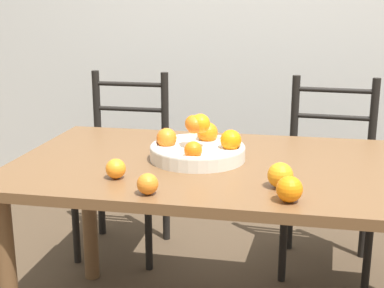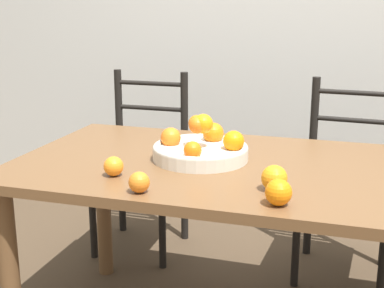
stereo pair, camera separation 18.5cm
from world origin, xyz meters
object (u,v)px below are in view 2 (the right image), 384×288
(orange_loose_0, at_px, (274,178))
(chair_left, at_px, (142,164))
(orange_loose_2, at_px, (114,166))
(fruit_bowl, at_px, (201,147))
(chair_right, at_px, (347,183))
(orange_loose_1, at_px, (139,182))
(orange_loose_3, at_px, (279,192))

(orange_loose_0, distance_m, chair_left, 1.30)
(orange_loose_2, bearing_deg, orange_loose_0, 1.42)
(fruit_bowl, xyz_separation_m, orange_loose_0, (0.31, -0.26, -0.00))
(chair_right, bearing_deg, orange_loose_2, -123.93)
(orange_loose_0, height_order, orange_loose_1, orange_loose_0)
(orange_loose_0, bearing_deg, orange_loose_1, -160.44)
(orange_loose_2, distance_m, chair_left, 1.05)
(orange_loose_2, bearing_deg, orange_loose_3, -10.72)
(fruit_bowl, xyz_separation_m, chair_left, (-0.52, 0.69, -0.31))
(orange_loose_2, relative_size, chair_left, 0.07)
(orange_loose_1, xyz_separation_m, chair_right, (0.60, 1.09, -0.30))
(fruit_bowl, relative_size, chair_left, 0.37)
(orange_loose_3, bearing_deg, orange_loose_2, 169.28)
(orange_loose_2, xyz_separation_m, chair_right, (0.75, 0.96, -0.30))
(chair_right, bearing_deg, fruit_bowl, -123.33)
(orange_loose_3, bearing_deg, orange_loose_1, -177.48)
(orange_loose_2, height_order, orange_loose_3, orange_loose_3)
(chair_right, bearing_deg, chair_left, -176.21)
(orange_loose_1, relative_size, chair_left, 0.07)
(fruit_bowl, bearing_deg, orange_loose_0, -40.14)
(orange_loose_1, relative_size, orange_loose_3, 0.84)
(orange_loose_3, distance_m, chair_left, 1.41)
(fruit_bowl, relative_size, orange_loose_2, 5.27)
(orange_loose_0, bearing_deg, chair_right, 77.31)
(fruit_bowl, xyz_separation_m, orange_loose_2, (-0.22, -0.27, -0.01))
(orange_loose_3, relative_size, chair_right, 0.08)
(chair_left, bearing_deg, orange_loose_1, -67.88)
(orange_loose_3, bearing_deg, fruit_bowl, 131.74)
(orange_loose_1, xyz_separation_m, orange_loose_3, (0.42, 0.02, 0.01))
(orange_loose_0, distance_m, orange_loose_2, 0.53)
(orange_loose_3, bearing_deg, chair_left, 128.80)
(orange_loose_2, bearing_deg, orange_loose_1, -41.06)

